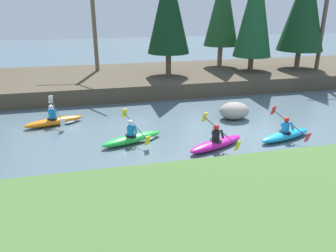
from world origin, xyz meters
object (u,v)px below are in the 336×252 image
at_px(kayaker_middle, 217,143).
at_px(kayaker_lead, 286,134).
at_px(kayaker_trailing, 134,137).
at_px(boulder_midstream, 234,111).
at_px(kayaker_far_back, 56,121).

bearing_deg(kayaker_middle, kayaker_lead, -19.81).
relative_size(kayaker_lead, kayaker_trailing, 1.01).
height_order(kayaker_lead, boulder_midstream, kayaker_lead).
distance_m(kayaker_lead, kayaker_far_back, 10.49).
bearing_deg(kayaker_trailing, kayaker_far_back, 117.27).
height_order(kayaker_lead, kayaker_trailing, same).
distance_m(kayaker_lead, kayaker_middle, 3.19).
bearing_deg(kayaker_trailing, kayaker_lead, -31.70).
bearing_deg(kayaker_lead, kayaker_trailing, 152.80).
bearing_deg(boulder_midstream, kayaker_far_back, 172.32).
bearing_deg(boulder_midstream, kayaker_trailing, -161.16).
relative_size(kayaker_lead, boulder_midstream, 1.84).
xyz_separation_m(kayaker_trailing, boulder_midstream, (5.24, 1.79, 0.23)).
xyz_separation_m(kayaker_middle, boulder_midstream, (2.11, 3.12, 0.20)).
height_order(kayaker_lead, kayaker_middle, same).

